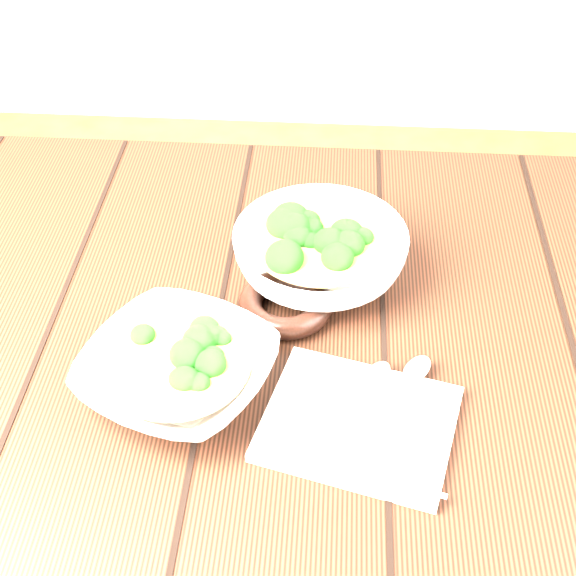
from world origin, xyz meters
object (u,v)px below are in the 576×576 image
Objects in this scene: soup_bowl_front at (178,370)px; soup_bowl_back at (320,253)px; table at (238,388)px; napkin at (359,423)px; trivet at (286,303)px.

soup_bowl_back is (0.15, 0.20, 0.01)m from soup_bowl_front.
napkin reaches higher than table.
soup_bowl_front is 1.35× the size of napkin.
table is at bearing -159.33° from trivet.
trivet is (-0.04, -0.07, -0.02)m from soup_bowl_back.
napkin is (0.09, -0.17, -0.01)m from trivet.
soup_bowl_front is 0.20m from napkin.
trivet is (0.06, 0.02, 0.13)m from table.
napkin is at bearing -78.05° from soup_bowl_back.
napkin is (0.05, -0.24, -0.03)m from soup_bowl_back.
soup_bowl_back is 0.25m from napkin.
table is 0.24m from napkin.
soup_bowl_back reaches higher than soup_bowl_front.
napkin is at bearing -44.43° from table.
soup_bowl_front is 2.29× the size of trivet.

